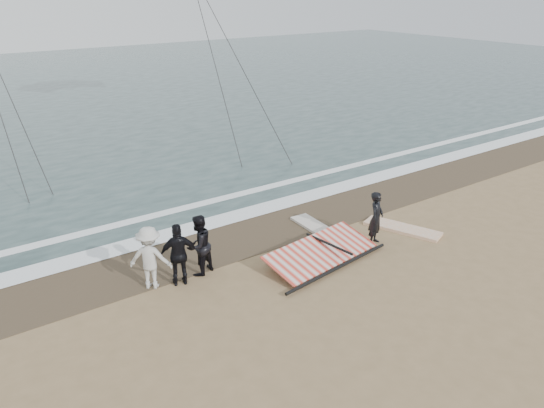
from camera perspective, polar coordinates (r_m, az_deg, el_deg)
The scene contains 10 objects.
ground at distance 14.50m, azimuth 8.49°, elevation -9.21°, with size 120.00×120.00×0.00m, color #8C704C.
sea at distance 43.29m, azimuth -23.40°, elevation 10.85°, with size 120.00×54.00×0.02m, color #233838.
wet_sand at distance 17.57m, azimuth -1.56°, elevation -2.90°, with size 120.00×2.80×0.01m, color #4C3D2B.
foam_near at distance 18.64m, azimuth -3.95°, elevation -1.31°, with size 120.00×0.90×0.01m, color white.
foam_far at distance 20.00m, azimuth -6.50°, elevation 0.33°, with size 120.00×0.45×0.01m, color white.
man_main at distance 16.72m, azimuth 11.14°, elevation -1.51°, with size 0.63×0.41×1.73m, color black.
board_white at distance 18.16m, azimuth 13.85°, elevation -2.57°, with size 0.70×2.52×0.10m, color silver.
board_cream at distance 17.65m, azimuth 5.06°, elevation -2.71°, with size 0.65×2.43×0.10m, color beige.
trio_cluster at distance 14.56m, azimuth -10.54°, elevation -5.18°, with size 2.57×1.29×1.78m.
sail_rig at distance 15.83m, azimuth 4.76°, elevation -5.28°, with size 4.13×2.14×0.49m.
Camera 1 is at (-8.72, -8.72, 7.63)m, focal length 35.00 mm.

